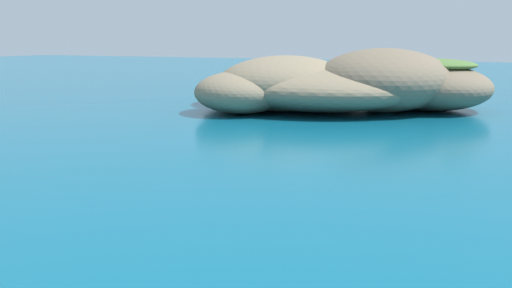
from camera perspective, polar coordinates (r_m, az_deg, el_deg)
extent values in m
ellipsoid|color=#84755B|center=(59.30, 6.37, 5.58)|extent=(14.64, 12.27, 4.67)
ellipsoid|color=#756651|center=(64.30, 0.58, 5.64)|extent=(19.20, 19.21, 3.83)
ellipsoid|color=#84755B|center=(67.88, 2.57, 6.01)|extent=(18.78, 15.26, 4.13)
ellipsoid|color=#84755B|center=(59.75, 5.93, 5.59)|extent=(22.37, 17.44, 4.61)
ellipsoid|color=#84755B|center=(56.98, -1.40, 5.21)|extent=(10.49, 11.21, 4.21)
ellipsoid|color=#84755B|center=(58.97, 2.94, 6.08)|extent=(17.74, 18.65, 5.65)
ellipsoid|color=#756651|center=(59.70, 12.59, 6.26)|extent=(15.74, 17.41, 6.40)
ellipsoid|color=#756651|center=(62.34, 17.17, 5.45)|extent=(17.01, 17.69, 4.74)
ellipsoid|color=#84755B|center=(66.10, 14.78, 6.09)|extent=(14.94, 14.70, 5.35)
ellipsoid|color=#517538|center=(62.05, 16.94, 7.56)|extent=(9.40, 8.54, 1.30)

